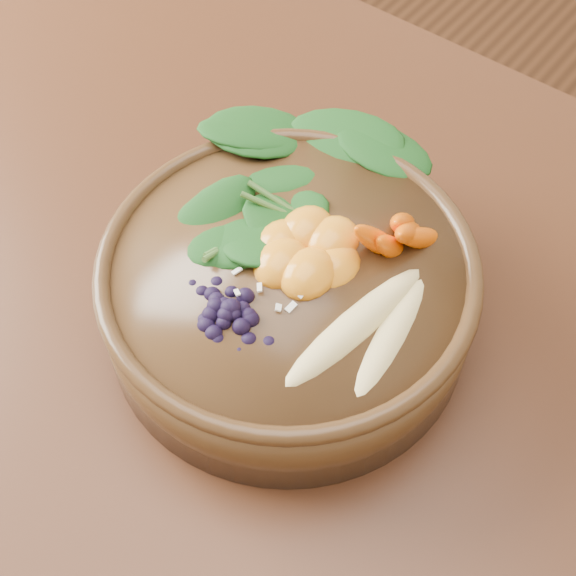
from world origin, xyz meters
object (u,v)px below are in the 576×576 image
kale_heap (305,172)px  mandarin_cluster (308,240)px  blueberry_pile (228,297)px  dining_table (122,271)px  banana_halves (375,319)px  carrot_cluster (417,214)px  stoneware_bowl (288,295)px

kale_heap → mandarin_cluster: kale_heap is taller
mandarin_cluster → blueberry_pile: bearing=-98.2°
dining_table → kale_heap: kale_heap is taller
banana_halves → blueberry_pile: bearing=-141.5°
carrot_cluster → dining_table: bearing=-154.5°
carrot_cluster → mandarin_cluster: carrot_cluster is taller
kale_heap → blueberry_pile: kale_heap is taller
kale_heap → blueberry_pile: (0.03, -0.14, -0.00)m
dining_table → blueberry_pile: size_ratio=10.86×
kale_heap → carrot_cluster: size_ratio=2.38×
dining_table → blueberry_pile: blueberry_pile is taller
carrot_cluster → blueberry_pile: size_ratio=0.60×
dining_table → stoneware_bowl: stoneware_bowl is taller
dining_table → mandarin_cluster: mandarin_cluster is taller
banana_halves → blueberry_pile: size_ratio=1.20×
stoneware_bowl → dining_table: bearing=-177.2°
kale_heap → mandarin_cluster: bearing=-50.7°
mandarin_cluster → banana_halves: bearing=-18.7°
stoneware_bowl → blueberry_pile: bearing=-96.1°
stoneware_bowl → blueberry_pile: (-0.01, -0.07, 0.06)m
kale_heap → banana_halves: (0.13, -0.08, -0.01)m
banana_halves → blueberry_pile: 0.11m
stoneware_bowl → mandarin_cluster: 0.06m
stoneware_bowl → carrot_cluster: (0.07, 0.08, 0.09)m
mandarin_cluster → carrot_cluster: bearing=41.3°
kale_heap → blueberry_pile: size_ratio=1.42×
stoneware_bowl → banana_halves: bearing=-6.2°
stoneware_bowl → kale_heap: bearing=117.9°
kale_heap → blueberry_pile: 0.14m
stoneware_bowl → banana_halves: banana_halves is taller
banana_halves → blueberry_pile: blueberry_pile is taller
carrot_cluster → blueberry_pile: carrot_cluster is taller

